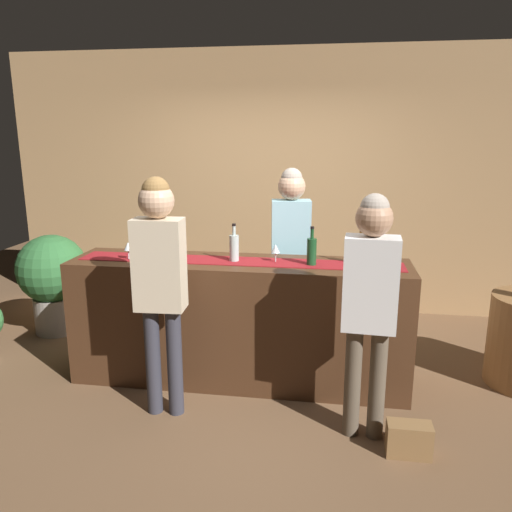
{
  "coord_description": "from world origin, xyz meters",
  "views": [
    {
      "loc": [
        0.71,
        -3.76,
        1.99
      ],
      "look_at": [
        0.14,
        0.0,
        1.06
      ],
      "focal_mm": 35.1,
      "sensor_mm": 36.0,
      "label": 1
    }
  ],
  "objects_px": {
    "wine_bottle_green": "(312,251)",
    "wine_bottle_clear": "(234,247)",
    "wine_glass_far_end": "(276,249)",
    "potted_plant_tall": "(53,277)",
    "customer_browsing": "(160,272)",
    "bartender": "(291,242)",
    "wine_glass_mid_counter": "(128,247)",
    "customer_sipping": "(370,293)",
    "handbag": "(409,439)",
    "wine_glass_near_customer": "(162,247)",
    "wine_bottle_amber": "(360,250)"
  },
  "relations": [
    {
      "from": "wine_bottle_green",
      "to": "wine_bottle_clear",
      "type": "xyz_separation_m",
      "value": [
        -0.61,
        0.03,
        0.0
      ]
    },
    {
      "from": "wine_glass_far_end",
      "to": "potted_plant_tall",
      "type": "height_order",
      "value": "wine_glass_far_end"
    },
    {
      "from": "potted_plant_tall",
      "to": "customer_browsing",
      "type": "bearing_deg",
      "value": -39.41
    },
    {
      "from": "wine_glass_far_end",
      "to": "bartender",
      "type": "height_order",
      "value": "bartender"
    },
    {
      "from": "wine_glass_mid_counter",
      "to": "customer_sipping",
      "type": "bearing_deg",
      "value": -17.71
    },
    {
      "from": "wine_bottle_clear",
      "to": "handbag",
      "type": "height_order",
      "value": "wine_bottle_clear"
    },
    {
      "from": "wine_glass_mid_counter",
      "to": "wine_glass_near_customer",
      "type": "bearing_deg",
      "value": 5.73
    },
    {
      "from": "wine_bottle_green",
      "to": "potted_plant_tall",
      "type": "xyz_separation_m",
      "value": [
        -2.63,
        0.77,
        -0.54
      ]
    },
    {
      "from": "bartender",
      "to": "customer_browsing",
      "type": "relative_size",
      "value": 0.99
    },
    {
      "from": "wine_bottle_amber",
      "to": "customer_browsing",
      "type": "xyz_separation_m",
      "value": [
        -1.38,
        -0.64,
        -0.06
      ]
    },
    {
      "from": "wine_glass_near_customer",
      "to": "potted_plant_tall",
      "type": "relative_size",
      "value": 0.14
    },
    {
      "from": "wine_glass_near_customer",
      "to": "handbag",
      "type": "distance_m",
      "value": 2.26
    },
    {
      "from": "wine_bottle_amber",
      "to": "wine_bottle_clear",
      "type": "height_order",
      "value": "same"
    },
    {
      "from": "bartender",
      "to": "wine_bottle_green",
      "type": "bearing_deg",
      "value": 101.3
    },
    {
      "from": "wine_bottle_clear",
      "to": "bartender",
      "type": "bearing_deg",
      "value": 55.67
    },
    {
      "from": "bartender",
      "to": "potted_plant_tall",
      "type": "distance_m",
      "value": 2.47
    },
    {
      "from": "wine_bottle_clear",
      "to": "wine_glass_far_end",
      "type": "bearing_deg",
      "value": 3.59
    },
    {
      "from": "bartender",
      "to": "customer_sipping",
      "type": "distance_m",
      "value": 1.39
    },
    {
      "from": "wine_glass_near_customer",
      "to": "customer_sipping",
      "type": "relative_size",
      "value": 0.09
    },
    {
      "from": "wine_bottle_green",
      "to": "potted_plant_tall",
      "type": "bearing_deg",
      "value": 163.73
    },
    {
      "from": "wine_bottle_clear",
      "to": "potted_plant_tall",
      "type": "relative_size",
      "value": 0.3
    },
    {
      "from": "wine_glass_far_end",
      "to": "wine_bottle_green",
      "type": "bearing_deg",
      "value": -9.65
    },
    {
      "from": "wine_glass_near_customer",
      "to": "wine_glass_far_end",
      "type": "distance_m",
      "value": 0.9
    },
    {
      "from": "bartender",
      "to": "customer_browsing",
      "type": "xyz_separation_m",
      "value": [
        -0.8,
        -1.17,
        0.01
      ]
    },
    {
      "from": "bartender",
      "to": "potted_plant_tall",
      "type": "xyz_separation_m",
      "value": [
        -2.42,
        0.16,
        -0.47
      ]
    },
    {
      "from": "potted_plant_tall",
      "to": "wine_glass_mid_counter",
      "type": "bearing_deg",
      "value": -34.59
    },
    {
      "from": "wine_glass_near_customer",
      "to": "handbag",
      "type": "height_order",
      "value": "wine_glass_near_customer"
    },
    {
      "from": "potted_plant_tall",
      "to": "handbag",
      "type": "bearing_deg",
      "value": -25.64
    },
    {
      "from": "wine_bottle_amber",
      "to": "customer_browsing",
      "type": "relative_size",
      "value": 0.18
    },
    {
      "from": "handbag",
      "to": "wine_bottle_clear",
      "type": "bearing_deg",
      "value": 146.6
    },
    {
      "from": "wine_bottle_green",
      "to": "wine_glass_mid_counter",
      "type": "relative_size",
      "value": 2.1
    },
    {
      "from": "wine_bottle_amber",
      "to": "wine_bottle_clear",
      "type": "relative_size",
      "value": 1.0
    },
    {
      "from": "wine_bottle_amber",
      "to": "handbag",
      "type": "distance_m",
      "value": 1.39
    },
    {
      "from": "wine_glass_near_customer",
      "to": "bartender",
      "type": "xyz_separation_m",
      "value": [
        0.97,
        0.63,
        -0.06
      ]
    },
    {
      "from": "customer_sipping",
      "to": "potted_plant_tall",
      "type": "height_order",
      "value": "customer_sipping"
    },
    {
      "from": "handbag",
      "to": "wine_bottle_amber",
      "type": "bearing_deg",
      "value": 108.79
    },
    {
      "from": "wine_bottle_green",
      "to": "potted_plant_tall",
      "type": "distance_m",
      "value": 2.79
    },
    {
      "from": "wine_glass_far_end",
      "to": "bartender",
      "type": "distance_m",
      "value": 0.57
    },
    {
      "from": "wine_glass_mid_counter",
      "to": "bartender",
      "type": "distance_m",
      "value": 1.41
    },
    {
      "from": "wine_glass_near_customer",
      "to": "customer_browsing",
      "type": "height_order",
      "value": "customer_browsing"
    },
    {
      "from": "bartender",
      "to": "potted_plant_tall",
      "type": "relative_size",
      "value": 1.69
    },
    {
      "from": "bartender",
      "to": "potted_plant_tall",
      "type": "height_order",
      "value": "bartender"
    },
    {
      "from": "wine_glass_mid_counter",
      "to": "customer_browsing",
      "type": "height_order",
      "value": "customer_browsing"
    },
    {
      "from": "wine_glass_mid_counter",
      "to": "wine_glass_far_end",
      "type": "bearing_deg",
      "value": 4.41
    },
    {
      "from": "wine_bottle_green",
      "to": "bartender",
      "type": "relative_size",
      "value": 0.18
    },
    {
      "from": "wine_glass_near_customer",
      "to": "handbag",
      "type": "bearing_deg",
      "value": -23.41
    },
    {
      "from": "wine_bottle_clear",
      "to": "wine_glass_mid_counter",
      "type": "bearing_deg",
      "value": -175.27
    },
    {
      "from": "wine_bottle_green",
      "to": "customer_browsing",
      "type": "relative_size",
      "value": 0.18
    },
    {
      "from": "wine_glass_near_customer",
      "to": "potted_plant_tall",
      "type": "xyz_separation_m",
      "value": [
        -1.45,
        0.78,
        -0.53
      ]
    },
    {
      "from": "handbag",
      "to": "potted_plant_tall",
      "type": "bearing_deg",
      "value": 154.36
    }
  ]
}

